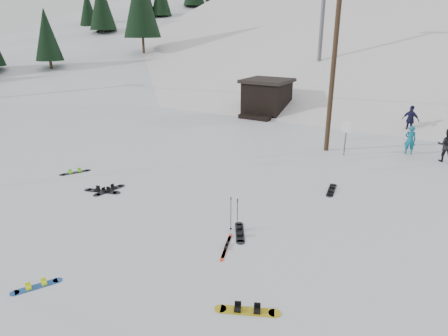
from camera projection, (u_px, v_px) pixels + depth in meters
The scene contains 21 objects.
ground at pixel (116, 257), 11.95m from camera, with size 200.00×200.00×0.00m, color silver.
ski_slope at pixel (390, 156), 60.37m from camera, with size 60.00×75.00×45.00m, color white.
ridge_left at pixel (172, 130), 71.89m from camera, with size 34.00×85.00×38.00m, color silver.
treeline_left at pixel (147, 72), 60.78m from camera, with size 20.00×64.00×10.00m, color black, non-canonical shape.
treeline_crest at pixel (425, 61), 81.39m from camera, with size 50.00×6.00×10.00m, color black, non-canonical shape.
utility_pole at pixel (334, 64), 20.72m from camera, with size 2.00×0.26×9.00m.
trail_sign at pixel (346, 132), 20.98m from camera, with size 0.50×0.09×1.85m.
lift_hut at pixel (266, 97), 30.84m from camera, with size 3.40×4.10×2.75m.
lift_tower_near at pixel (323, 11), 35.50m from camera, with size 2.20×0.36×8.00m.
hero_snowboard at pixel (37, 286), 10.55m from camera, with size 0.72×1.18×0.09m.
hero_skis at pixel (226, 246), 12.46m from camera, with size 0.66×1.58×0.09m.
ski_poles at pixel (234, 214), 13.24m from camera, with size 0.34×0.09×1.22m.
board_scatter_a at pixel (102, 191), 16.66m from camera, with size 1.59×0.68×0.12m.
board_scatter_b at pixel (109, 190), 16.76m from camera, with size 0.42×1.56×0.11m.
board_scatter_c at pixel (75, 172), 18.81m from camera, with size 0.81×1.31×0.10m.
board_scatter_d at pixel (240, 232), 13.31m from camera, with size 0.93×1.36×0.11m.
board_scatter_e at pixel (247, 311), 9.64m from camera, with size 1.49×0.83×0.11m.
board_scatter_f at pixel (332, 190), 16.76m from camera, with size 0.50×1.53×0.11m.
skier_teal at pixel (410, 140), 21.38m from camera, with size 0.57×0.37×1.55m, color #0C617A.
skier_dark at pixel (446, 145), 20.14m from camera, with size 0.83×0.65×1.71m, color black.
skier_navy at pixel (411, 120), 25.27m from camera, with size 1.08×0.45×1.84m, color #171637.
Camera 1 is at (8.12, -7.22, 6.50)m, focal length 32.00 mm.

